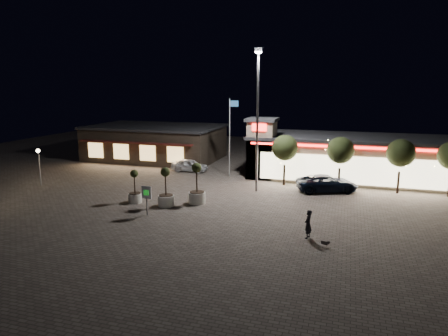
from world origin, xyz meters
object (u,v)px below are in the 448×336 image
(pickup_truck, at_px, (327,183))
(white_sedan, at_px, (189,165))
(pedestrian, at_px, (308,224))
(valet_sign, at_px, (147,195))
(planter_left, at_px, (135,192))
(planter_mid, at_px, (166,194))

(pickup_truck, xyz_separation_m, white_sedan, (-14.94, 4.21, -0.05))
(pedestrian, bearing_deg, white_sedan, -122.45)
(valet_sign, bearing_deg, pedestrian, -4.95)
(pedestrian, relative_size, valet_sign, 0.82)
(planter_left, distance_m, valet_sign, 3.72)
(planter_left, xyz_separation_m, planter_mid, (2.82, -0.16, 0.12))
(pickup_truck, height_order, white_sedan, pickup_truck)
(white_sedan, xyz_separation_m, pedestrian, (14.45, -16.05, 0.21))
(pickup_truck, xyz_separation_m, planter_left, (-14.60, -8.17, 0.09))
(white_sedan, bearing_deg, planter_mid, -165.66)
(planter_mid, bearing_deg, planter_left, 176.75)
(pedestrian, xyz_separation_m, valet_sign, (-11.61, 1.01, 0.63))
(white_sedan, height_order, pedestrian, pedestrian)
(planter_left, relative_size, valet_sign, 1.24)
(pickup_truck, xyz_separation_m, valet_sign, (-12.10, -10.84, 0.78))
(pickup_truck, height_order, planter_mid, planter_mid)
(white_sedan, xyz_separation_m, planter_mid, (3.16, -12.54, 0.27))
(planter_left, bearing_deg, planter_mid, -3.25)
(white_sedan, bearing_deg, pickup_truck, -105.55)
(pedestrian, xyz_separation_m, planter_mid, (-11.29, 3.51, 0.06))
(valet_sign, bearing_deg, planter_left, 133.13)
(planter_left, height_order, planter_mid, planter_mid)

